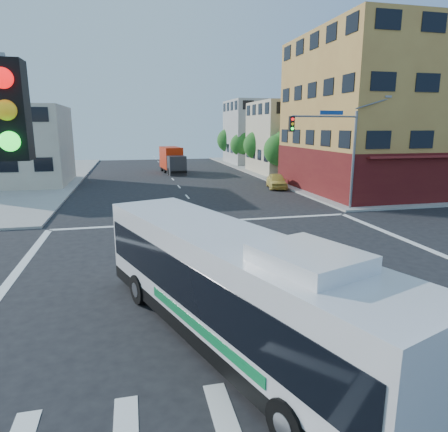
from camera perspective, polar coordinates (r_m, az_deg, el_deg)
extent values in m
plane|color=black|center=(16.68, 3.95, -8.23)|extent=(120.00, 120.00, 0.00)
cube|color=gray|center=(63.98, 25.38, 6.20)|extent=(50.00, 50.00, 0.15)
cube|color=#B98D42|center=(41.50, 23.95, 13.08)|extent=(18.00, 15.00, 14.00)
cube|color=#561613|center=(41.67, 23.33, 6.22)|extent=(18.09, 15.08, 4.00)
cube|color=#BDB090|center=(53.47, 10.94, 10.91)|extent=(12.00, 10.00, 9.00)
cube|color=#A5A49F|center=(66.50, 5.98, 11.80)|extent=(12.00, 10.00, 10.00)
cube|color=beige|center=(46.59, -28.87, 8.74)|extent=(12.00, 10.00, 8.00)
cylinder|color=slate|center=(30.06, 17.97, 7.41)|extent=(0.18, 0.18, 7.00)
cylinder|color=slate|center=(28.54, 14.24, 13.62)|extent=(5.01, 0.62, 0.12)
cube|color=black|center=(27.26, 9.63, 12.84)|extent=(0.32, 0.30, 1.00)
sphere|color=#FF0C0C|center=(27.10, 9.79, 13.47)|extent=(0.20, 0.20, 0.20)
sphere|color=yellow|center=(27.10, 9.77, 12.83)|extent=(0.20, 0.20, 0.20)
sphere|color=#19FF33|center=(27.10, 9.74, 12.20)|extent=(0.20, 0.20, 0.20)
cube|color=navy|center=(28.82, 15.13, 14.06)|extent=(1.80, 0.22, 0.28)
cube|color=gray|center=(31.60, 22.35, 15.50)|extent=(0.50, 0.22, 0.14)
cube|color=black|center=(4.73, -28.15, 13.11)|extent=(0.32, 0.30, 1.00)
sphere|color=#FF0C0C|center=(4.58, -29.10, 16.86)|extent=(0.20, 0.20, 0.20)
sphere|color=yellow|center=(4.56, -28.69, 13.13)|extent=(0.20, 0.20, 0.20)
sphere|color=#19FF33|center=(4.56, -28.29, 9.38)|extent=(0.20, 0.20, 0.20)
cylinder|color=#3A2515|center=(46.19, 7.84, 6.37)|extent=(0.28, 0.28, 1.92)
sphere|color=#19581B|center=(45.99, 7.93, 9.35)|extent=(3.60, 3.60, 3.60)
sphere|color=#19581B|center=(45.82, 8.58, 10.44)|extent=(2.52, 2.52, 2.52)
cylinder|color=#3A2515|center=(53.70, 4.79, 7.35)|extent=(0.28, 0.28, 1.99)
sphere|color=#19581B|center=(53.52, 4.84, 10.04)|extent=(3.80, 3.80, 3.80)
sphere|color=#19581B|center=(53.33, 5.38, 11.04)|extent=(2.66, 2.66, 2.66)
cylinder|color=#3A2515|center=(61.33, 2.48, 7.99)|extent=(0.28, 0.28, 1.89)
sphere|color=#19581B|center=(61.19, 2.50, 10.15)|extent=(3.40, 3.40, 3.40)
sphere|color=#19581B|center=(60.98, 2.96, 10.93)|extent=(2.38, 2.38, 2.38)
cylinder|color=#3A2515|center=(69.05, 0.68, 8.59)|extent=(0.28, 0.28, 2.03)
sphere|color=#19581B|center=(68.91, 0.69, 10.76)|extent=(4.00, 4.00, 4.00)
sphere|color=#19581B|center=(68.69, 1.08, 11.58)|extent=(2.80, 2.80, 2.80)
cube|color=black|center=(11.57, 0.67, -15.17)|extent=(6.39, 11.96, 0.44)
cube|color=silver|center=(11.06, 0.69, -9.65)|extent=(6.37, 11.94, 2.80)
cube|color=black|center=(10.99, 0.69, -8.82)|extent=(6.30, 11.62, 1.23)
cube|color=black|center=(15.97, -11.03, -2.54)|extent=(2.19, 0.84, 1.33)
cube|color=#E5590C|center=(15.77, -11.22, 0.93)|extent=(1.78, 0.69, 0.28)
cube|color=silver|center=(10.62, 0.71, -2.94)|extent=(6.24, 11.70, 0.12)
cube|color=silver|center=(8.37, 12.05, -5.88)|extent=(2.38, 2.63, 0.35)
cube|color=#0E733B|center=(10.39, -3.79, -15.58)|extent=(1.86, 5.09, 0.28)
cube|color=#0E733B|center=(11.69, 7.34, -12.29)|extent=(1.86, 5.09, 0.28)
cylinder|color=black|center=(14.16, -12.05, -10.18)|extent=(0.63, 1.06, 1.02)
cylinder|color=#99999E|center=(14.12, -12.58, -10.28)|extent=(0.21, 0.49, 0.51)
cylinder|color=black|center=(15.07, -3.62, -8.47)|extent=(0.63, 1.06, 1.02)
cylinder|color=#99999E|center=(15.14, -3.17, -8.37)|extent=(0.21, 0.49, 0.51)
cylinder|color=black|center=(8.50, 9.17, -27.24)|extent=(0.63, 1.06, 1.02)
cylinder|color=#99999E|center=(8.43, 8.38, -27.62)|extent=(0.21, 0.49, 0.51)
cylinder|color=black|center=(9.95, 20.01, -21.28)|extent=(0.63, 1.06, 1.02)
cylinder|color=#99999E|center=(10.04, 20.52, -20.96)|extent=(0.21, 0.49, 0.51)
cube|color=#2A2A2F|center=(50.25, -6.77, 7.17)|extent=(2.29, 2.21, 2.38)
cube|color=black|center=(49.37, -6.57, 7.50)|extent=(1.92, 0.26, 0.92)
cube|color=red|center=(53.59, -7.58, 8.27)|extent=(2.68, 5.32, 2.75)
cube|color=black|center=(52.64, -7.30, 6.65)|extent=(2.71, 7.49, 0.27)
cylinder|color=black|center=(50.32, -7.87, 6.30)|extent=(0.34, 0.94, 0.92)
cylinder|color=black|center=(50.71, -5.73, 6.41)|extent=(0.34, 0.94, 0.92)
cylinder|color=black|center=(52.91, -8.43, 6.59)|extent=(0.34, 0.94, 0.92)
cylinder|color=black|center=(53.29, -6.38, 6.69)|extent=(0.34, 0.94, 0.92)
cylinder|color=black|center=(55.16, -8.86, 6.82)|extent=(0.34, 0.94, 0.92)
cylinder|color=black|center=(55.52, -6.89, 6.92)|extent=(0.34, 0.94, 0.92)
imported|color=#E1C956|center=(39.65, 7.52, 5.00)|extent=(2.54, 4.48, 1.44)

